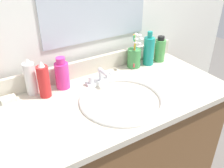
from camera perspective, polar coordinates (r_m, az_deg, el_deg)
The scene contains 13 objects.
vanity_cabinet at distance 1.41m, azimuth -0.35°, elevation -16.29°, with size 1.13×0.51×0.71m, color brown.
countertop at distance 1.17m, azimuth -0.41°, elevation -3.71°, with size 1.18×0.55×0.03m, color beige.
backsplash at distance 1.34m, azimuth -6.27°, elevation 3.81°, with size 1.18×0.02×0.09m, color beige.
back_wall at distance 1.46m, azimuth -7.05°, elevation -0.11°, with size 2.28×0.04×1.30m, color silver.
sink_basin at distance 1.16m, azimuth 2.31°, elevation -5.06°, with size 0.40×0.40×0.11m.
faucet at distance 1.27m, azimuth -2.49°, elevation 1.41°, with size 0.16×0.10×0.08m.
bottle_soap_pink at distance 1.23m, azimuth -11.40°, elevation 2.20°, with size 0.07×0.07×0.16m.
bottle_spray_red at distance 1.18m, azimuth -15.42°, elevation 0.71°, with size 0.05×0.05×0.18m.
bottle_lotion_white at distance 1.21m, azimuth -18.24°, elevation 1.39°, with size 0.05×0.05×0.18m.
bottle_mouthwash_teal at distance 1.46m, azimuth 8.44°, elevation 7.64°, with size 0.06×0.06×0.20m.
bottle_toner_green at distance 1.52m, azimuth 10.95°, elevation 7.73°, with size 0.06×0.06×0.15m.
cup_green at distance 1.43m, azimuth 5.11°, elevation 6.21°, with size 0.08×0.08×0.20m.
soap_bar at distance 1.22m, azimuth -22.70°, elevation -3.32°, with size 0.06×0.04×0.02m, color white.
Camera 1 is at (-0.50, -0.83, 1.38)m, focal length 39.78 mm.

